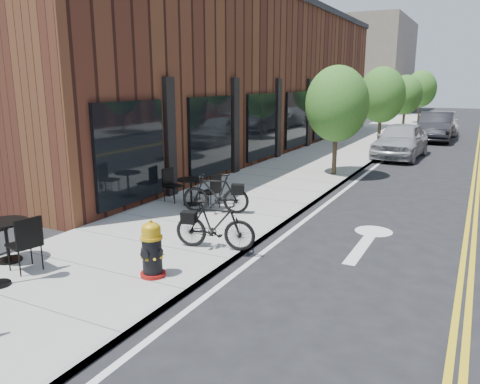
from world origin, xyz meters
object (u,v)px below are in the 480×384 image
Objects in this scene: fire_hydrant at (152,250)px; bistro_set_b at (6,235)px; bicycle_left at (216,193)px; bicycle_right at (215,225)px; bistro_set_c at (191,188)px; parked_car_c at (441,123)px; parked_car_b at (435,126)px; parked_car_a at (401,140)px.

fire_hydrant is 2.89m from bistro_set_b.
bicycle_right is at bearing 10.84° from bicycle_left.
parked_car_c reaches higher than bistro_set_c.
bistro_set_c is at bearing 27.97° from bicycle_right.
bistro_set_b is at bearing -173.26° from fire_hydrant.
bicycle_left is 4.92m from bistro_set_b.
bistro_set_b is (-2.81, -0.67, 0.03)m from fire_hydrant.
fire_hydrant is 0.52× the size of bistro_set_b.
fire_hydrant is at bearing -99.05° from parked_car_c.
bistro_set_b reaches higher than bicycle_right.
bistro_set_c is 19.65m from parked_car_b.
parked_car_a is (3.60, 11.69, 0.21)m from bistro_set_c.
parked_car_c is (4.40, 23.34, 0.12)m from bistro_set_c.
bicycle_left is at bearing -14.27° from bistro_set_c.
parked_car_c is at bearing 92.54° from bistro_set_b.
fire_hydrant is 0.61× the size of bicycle_right.
bistro_set_c is at bearing -104.35° from parked_car_b.
parked_car_a reaches higher than bistro_set_b.
bistro_set_c is (-2.01, 4.31, -0.01)m from fire_hydrant.
parked_car_c reaches higher than bicycle_right.
fire_hydrant is 0.57× the size of bistro_set_c.
bistro_set_b is at bearing -91.51° from bistro_set_c.
bicycle_left reaches higher than bistro_set_b.
fire_hydrant is 4.05m from bicycle_left.
bistro_set_c is at bearing -104.13° from parked_car_a.
parked_car_b is (2.11, 21.82, 0.21)m from bicycle_right.
bicycle_left is at bearing 97.99° from fire_hydrant.
parked_car_b is (0.80, 7.46, 0.03)m from parked_car_a.
fire_hydrant is at bearing -97.21° from parked_car_b.
parked_car_c is at bearing 86.88° from bistro_set_c.
parked_car_a is at bearing 77.71° from fire_hydrant.
bicycle_right reaches higher than bistro_set_c.
parked_car_b is at bearing 90.78° from bistro_set_b.
parked_car_b is at bearing -18.22° from bicycle_right.
parked_car_b reaches higher than parked_car_c.
bistro_set_b is at bearing -101.77° from parked_car_a.
bicycle_left is at bearing 17.09° from bicycle_right.
parked_car_a is 11.68m from parked_car_c.
bicycle_right is 0.35× the size of parked_car_a.
fire_hydrant is 1.67m from bicycle_right.
bistro_set_b is 1.09× the size of bistro_set_c.
bicycle_left is 23.98m from parked_car_c.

